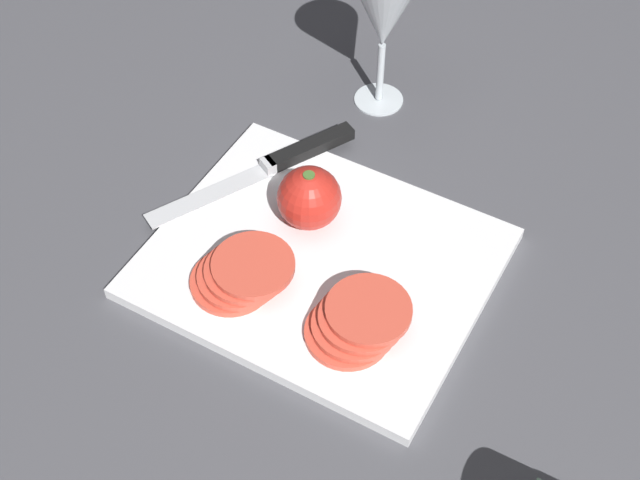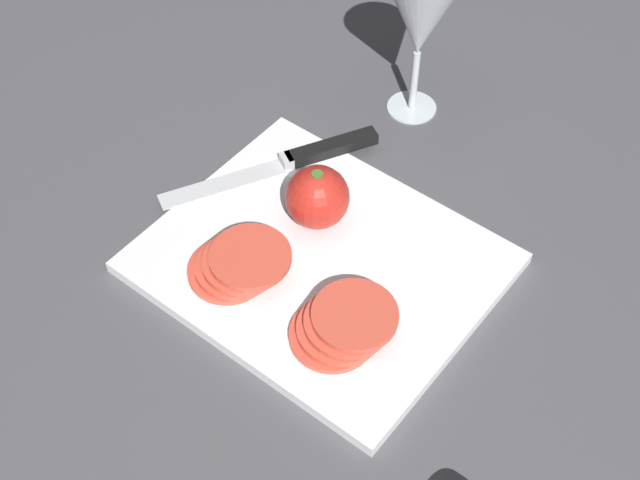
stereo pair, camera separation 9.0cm
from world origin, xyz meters
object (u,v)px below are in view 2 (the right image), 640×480
at_px(wine_glass, 421,19).
at_px(whole_tomato, 317,197).
at_px(tomato_slice_stack_far, 239,264).
at_px(tomato_slice_stack_near, 343,325).
at_px(knife, 309,155).

distance_m(wine_glass, whole_tomato, 0.24).
distance_m(wine_glass, tomato_slice_stack_far, 0.35).
xyz_separation_m(wine_glass, tomato_slice_stack_near, (-0.14, 0.33, -0.10)).
height_order(wine_glass, tomato_slice_stack_near, wine_glass).
xyz_separation_m(tomato_slice_stack_near, tomato_slice_stack_far, (0.13, 0.01, 0.00)).
xyz_separation_m(wine_glass, knife, (0.03, 0.16, -0.11)).
xyz_separation_m(wine_glass, tomato_slice_stack_far, (-0.01, 0.33, -0.10)).
xyz_separation_m(whole_tomato, tomato_slice_stack_far, (0.02, 0.11, -0.02)).
relative_size(whole_tomato, tomato_slice_stack_far, 0.68).
bearing_deg(wine_glass, tomato_slice_stack_far, 92.17).
relative_size(wine_glass, whole_tomato, 2.68).
height_order(wine_glass, whole_tomato, wine_glass).
relative_size(whole_tomato, knife, 0.29).
bearing_deg(whole_tomato, tomato_slice_stack_far, 80.84).
xyz_separation_m(wine_glass, whole_tomato, (-0.03, 0.22, -0.08)).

